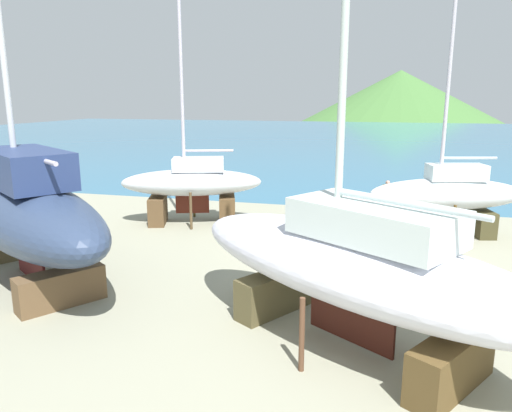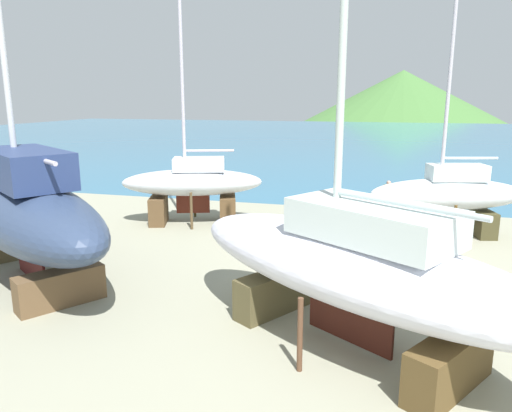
% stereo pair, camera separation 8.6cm
% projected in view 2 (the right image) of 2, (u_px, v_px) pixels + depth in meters
% --- Properties ---
extents(ground_plane, '(49.64, 49.64, 0.00)m').
position_uv_depth(ground_plane, '(333.00, 308.00, 13.17)').
color(ground_plane, gray).
extents(sea_water, '(152.26, 91.17, 0.01)m').
position_uv_depth(sea_water, '(378.00, 138.00, 67.79)').
color(sea_water, teal).
rests_on(sea_water, ground).
extents(headland_hill, '(111.79, 111.79, 28.98)m').
position_uv_depth(headland_hill, '(401.00, 114.00, 163.48)').
color(headland_hill, '#477639').
rests_on(headland_hill, ground).
extents(sailboat_far_slipway, '(6.50, 3.24, 9.46)m').
position_uv_depth(sailboat_far_slipway, '(448.00, 195.00, 19.65)').
color(sailboat_far_slipway, '#4B372C').
rests_on(sailboat_far_slipway, ground).
extents(sailboat_mid_port, '(9.81, 7.81, 16.69)m').
position_uv_depth(sailboat_mid_port, '(353.00, 263.00, 10.80)').
color(sailboat_mid_port, brown).
rests_on(sailboat_mid_port, ground).
extents(sailboat_small_center, '(6.63, 3.98, 10.56)m').
position_uv_depth(sailboat_small_center, '(193.00, 184.00, 21.79)').
color(sailboat_small_center, brown).
rests_on(sailboat_small_center, ground).
extents(sailboat_large_starboard, '(10.14, 8.12, 16.20)m').
position_uv_depth(sailboat_large_starboard, '(26.00, 211.00, 14.77)').
color(sailboat_large_starboard, brown).
rests_on(sailboat_large_starboard, ground).
extents(worker, '(0.50, 0.42, 1.67)m').
position_uv_depth(worker, '(388.00, 197.00, 23.66)').
color(worker, maroon).
rests_on(worker, ground).
extents(timber_short_skew, '(1.19, 2.54, 0.11)m').
position_uv_depth(timber_short_skew, '(326.00, 251.00, 17.96)').
color(timber_short_skew, '#7A6246').
rests_on(timber_short_skew, ground).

